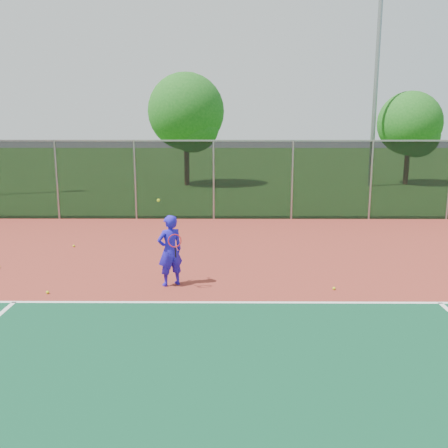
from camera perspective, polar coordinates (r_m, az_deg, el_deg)
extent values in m
plane|color=#275B1A|center=(8.32, 18.51, -16.13)|extent=(120.00, 120.00, 0.00)
cube|color=maroon|center=(10.05, 14.97, -10.82)|extent=(30.00, 20.00, 0.02)
cube|color=white|center=(11.56, 23.45, -8.26)|extent=(22.00, 0.10, 0.00)
cube|color=black|center=(19.25, 7.80, 4.96)|extent=(30.00, 0.04, 3.00)
cube|color=gray|center=(19.13, 7.93, 9.42)|extent=(30.00, 0.06, 0.06)
imported|color=#2315CB|center=(11.57, -6.19, -3.03)|extent=(0.73, 0.65, 1.67)
cylinder|color=black|center=(11.31, -5.58, -3.27)|extent=(0.03, 0.15, 0.27)
torus|color=#A51414|center=(11.14, -5.66, -1.91)|extent=(0.30, 0.13, 0.29)
sphere|color=#C4D318|center=(11.45, -7.51, 2.71)|extent=(0.07, 0.07, 0.07)
sphere|color=#C4D318|center=(11.68, 12.46, -7.20)|extent=(0.07, 0.07, 0.07)
sphere|color=#C4D318|center=(15.78, -16.79, -2.41)|extent=(0.07, 0.07, 0.07)
sphere|color=#C4D318|center=(11.83, -19.51, -7.37)|extent=(0.07, 0.07, 0.07)
cylinder|color=gray|center=(30.05, 17.07, 16.66)|extent=(0.24, 0.24, 13.10)
cylinder|color=#3A2115|center=(29.34, -4.28, 6.85)|extent=(0.30, 0.30, 2.46)
sphere|color=#175316|center=(29.23, -4.38, 12.72)|extent=(4.37, 4.37, 4.37)
sphere|color=#175316|center=(28.90, -3.59, 11.12)|extent=(3.00, 3.00, 3.00)
cylinder|color=#3A2115|center=(31.54, 20.12, 6.16)|extent=(0.30, 0.30, 2.07)
sphere|color=#175316|center=(31.42, 20.46, 10.75)|extent=(3.68, 3.68, 3.68)
sphere|color=#175316|center=(31.29, 21.25, 9.42)|extent=(2.53, 2.53, 2.53)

